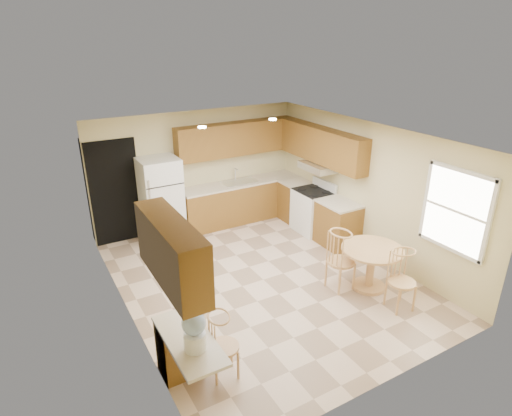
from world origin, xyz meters
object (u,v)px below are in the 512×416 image
chair_desk (226,343)px  water_crock (194,330)px  chair_table_b (408,278)px  chair_table_a (346,257)px  dining_table (371,262)px  refrigerator (161,200)px  stove (313,210)px

chair_desk → water_crock: (-0.45, -0.17, 0.48)m
chair_table_b → chair_table_a: bearing=-55.4°
dining_table → chair_table_b: 0.75m
refrigerator → dining_table: size_ratio=1.72×
chair_table_a → chair_desk: 2.65m
refrigerator → stove: bearing=-23.0°
chair_table_a → chair_desk: size_ratio=1.17×
refrigerator → water_crock: refrigerator is taller
chair_table_a → dining_table: bearing=67.0°
dining_table → refrigerator: bearing=124.0°
stove → chair_table_a: stove is taller
refrigerator → dining_table: bearing=-56.0°
chair_table_a → water_crock: 3.15m
dining_table → chair_table_a: chair_table_a is taller
water_crock → stove: bearing=38.0°
stove → chair_table_a: size_ratio=1.06×
stove → refrigerator: bearing=157.0°
refrigerator → chair_table_b: (2.35, -4.23, -0.27)m
stove → dining_table: stove is taller
dining_table → chair_table_b: size_ratio=1.04×
chair_table_a → stove: bearing=152.5°
water_crock → chair_desk: bearing=20.3°
refrigerator → water_crock: 4.42m
chair_desk → water_crock: 0.68m
chair_table_b → water_crock: (-3.40, -0.06, 0.43)m
chair_table_a → water_crock: water_crock is taller
dining_table → water_crock: 3.53m
stove → chair_desk: 4.53m
chair_table_b → chair_desk: size_ratio=1.09×
stove → water_crock: bearing=-142.0°
dining_table → chair_table_a: bearing=160.3°
refrigerator → chair_table_b: 4.85m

